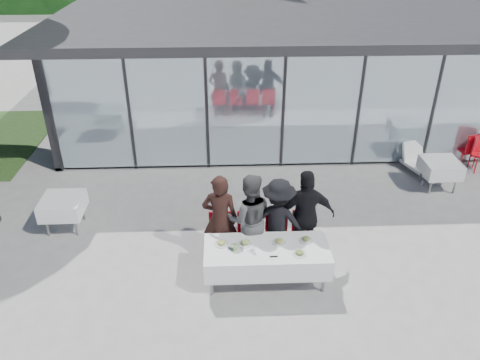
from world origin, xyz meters
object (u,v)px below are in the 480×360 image
Objects in this scene: juice_bottle at (235,247)px; folded_eyeglasses at (274,257)px; diner_chair_c at (277,232)px; spare_table_right at (440,168)px; diner_d at (306,216)px; spare_chair_a at (479,151)px; spare_chair_b at (470,148)px; dining_table at (266,257)px; diner_c at (278,220)px; diner_a at (220,219)px; diner_chair_b at (249,233)px; spare_table_left at (63,206)px; diner_chair_d at (303,232)px; plate_extra at (300,253)px; plate_a at (221,243)px; plate_d at (306,239)px; lounger at (421,164)px; diner_chair_a at (221,234)px; diner_b at (249,218)px; plate_b at (245,243)px; plate_c at (279,242)px.

folded_eyeglasses is at bearing -17.50° from juice_bottle.
diner_chair_c is 4.98m from spare_table_right.
spare_chair_a is at bearing -150.04° from diner_d.
diner_chair_c is 1.00× the size of spare_chair_b.
diner_d reaches higher than spare_table_right.
juice_bottle is at bearing -147.40° from spare_chair_a.
dining_table is at bearing -109.96° from diner_chair_c.
diner_c is at bearing -90.00° from diner_chair_c.
diner_a is at bearing 134.64° from folded_eyeglasses.
diner_chair_b is 4.07m from spare_table_left.
plate_extra is at bearing -104.05° from diner_chair_d.
plate_a is 1.56m from plate_d.
spare_table_left is at bearing -17.28° from diner_d.
diner_a is 14.04× the size of juice_bottle.
diner_chair_b is 3.80× the size of plate_d.
lounger is at bearing 14.05° from spare_table_left.
diner_d is at bearing -2.69° from diner_chair_a.
diner_a reaches higher than folded_eyeglasses.
diner_c is at bearing 67.98° from dining_table.
dining_table is 4.59m from spare_table_left.
diner_b is 7.26× the size of plate_b.
spare_chair_b is (5.61, 4.19, -0.24)m from plate_c.
diner_chair_a is 0.81m from plate_b.
plate_a is at bearing 142.09° from juice_bottle.
diner_chair_c is (0.27, 0.75, -0.00)m from dining_table.
diner_a reaches higher than plate_a.
plate_d is 0.30× the size of spare_table_left.
spare_chair_a is (6.00, 4.15, -0.00)m from dining_table.
diner_b is (0.55, -0.08, 0.39)m from diner_chair_a.
diner_c reaches higher than diner_chair_d.
diner_b is 1.08m from diner_d.
diner_a is 1.92× the size of spare_chair_a.
plate_b and plate_c have the same top height.
diner_chair_d is 3.80× the size of plate_d.
diner_d is at bearing -137.44° from lounger.
folded_eyeglasses reaches higher than spare_table_right.
diner_chair_a is 3.80× the size of plate_extra.
diner_chair_d is at bearing -146.64° from spare_table_right.
diner_chair_d reaches higher than juice_bottle.
diner_chair_a is at bearing -7.90° from diner_b.
plate_a is at bearing -147.79° from spare_chair_b.
diner_b is (0.55, 0.00, -0.00)m from diner_a.
spare_table_right is 0.59× the size of lounger.
diner_a is at bearing 91.62° from plate_a.
plate_extra is (0.29, -0.96, 0.24)m from diner_chair_c.
juice_bottle is at bearing 57.07° from diner_c.
spare_table_left is (-4.46, 1.19, -0.32)m from diner_c.
plate_extra is at bearing -7.92° from juice_bottle.
spare_table_right is 0.88× the size of spare_chair_a.
diner_chair_d is at bearing 84.17° from plate_d.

